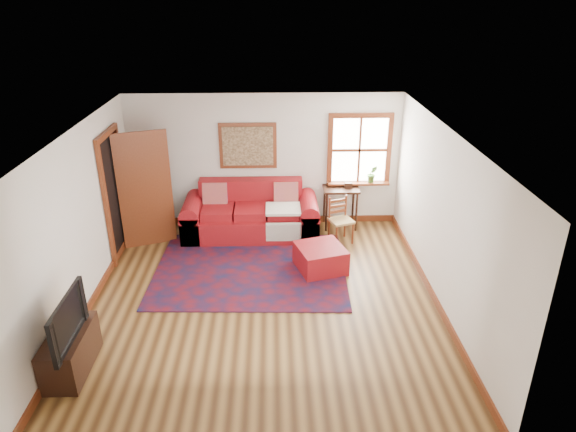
{
  "coord_description": "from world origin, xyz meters",
  "views": [
    {
      "loc": [
        0.16,
        -6.35,
        4.21
      ],
      "look_at": [
        0.37,
        0.6,
        1.09
      ],
      "focal_mm": 32.0,
      "sensor_mm": 36.0,
      "label": 1
    }
  ],
  "objects_px": {
    "ladder_back_chair": "(340,218)",
    "media_cabinet": "(70,352)",
    "red_ottoman": "(320,258)",
    "side_table": "(341,194)",
    "red_leather_sofa": "(251,217)"
  },
  "relations": [
    {
      "from": "ladder_back_chair",
      "to": "media_cabinet",
      "type": "relative_size",
      "value": 0.88
    },
    {
      "from": "red_ottoman",
      "to": "side_table",
      "type": "distance_m",
      "value": 1.77
    },
    {
      "from": "side_table",
      "to": "ladder_back_chair",
      "type": "bearing_deg",
      "value": -97.4
    },
    {
      "from": "red_leather_sofa",
      "to": "media_cabinet",
      "type": "height_order",
      "value": "red_leather_sofa"
    },
    {
      "from": "side_table",
      "to": "ladder_back_chair",
      "type": "xyz_separation_m",
      "value": [
        -0.08,
        -0.61,
        -0.22
      ]
    },
    {
      "from": "media_cabinet",
      "to": "red_leather_sofa",
      "type": "bearing_deg",
      "value": 61.23
    },
    {
      "from": "side_table",
      "to": "ladder_back_chair",
      "type": "height_order",
      "value": "ladder_back_chair"
    },
    {
      "from": "red_ottoman",
      "to": "ladder_back_chair",
      "type": "bearing_deg",
      "value": 50.35
    },
    {
      "from": "red_leather_sofa",
      "to": "red_ottoman",
      "type": "distance_m",
      "value": 1.81
    },
    {
      "from": "side_table",
      "to": "red_leather_sofa",
      "type": "bearing_deg",
      "value": -171.37
    },
    {
      "from": "side_table",
      "to": "media_cabinet",
      "type": "xyz_separation_m",
      "value": [
        -3.69,
        -3.92,
        -0.4
      ]
    },
    {
      "from": "side_table",
      "to": "ladder_back_chair",
      "type": "distance_m",
      "value": 0.65
    },
    {
      "from": "red_ottoman",
      "to": "side_table",
      "type": "height_order",
      "value": "side_table"
    },
    {
      "from": "red_leather_sofa",
      "to": "side_table",
      "type": "bearing_deg",
      "value": 8.63
    },
    {
      "from": "red_leather_sofa",
      "to": "side_table",
      "type": "distance_m",
      "value": 1.73
    }
  ]
}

